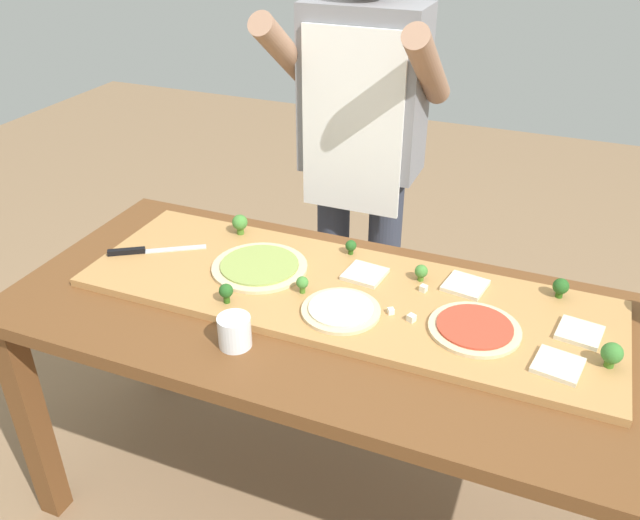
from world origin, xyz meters
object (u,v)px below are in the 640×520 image
Objects in this scene: broccoli_floret_back_right at (421,272)px; cheese_crumble_b at (423,288)px; pizza_slice_near_right at (365,274)px; pizza_slice_far_right at (558,365)px; broccoli_floret_center_right at (226,292)px; pizza_whole_tomato_red at (475,328)px; chefs_knife at (143,251)px; broccoli_floret_center_left at (302,283)px; flour_cup at (235,333)px; pizza_slice_far_left at (580,333)px; cook_center at (361,143)px; broccoli_floret_back_mid at (240,223)px; broccoli_floret_front_mid at (561,287)px; cheese_crumble_c at (411,318)px; broccoli_floret_front_left at (351,246)px; pizza_whole_cheese_artichoke at (341,310)px; pizza_whole_pesto_green at (260,266)px; prep_table at (348,343)px; broccoli_floret_front_right at (612,355)px; pizza_slice_near_left at (465,285)px; cheese_crumble_a at (391,311)px.

broccoli_floret_back_right is 2.73× the size of cheese_crumble_b.
pizza_slice_near_right is 0.58m from pizza_slice_far_right.
broccoli_floret_center_right is at bearing -146.02° from broccoli_floret_back_right.
pizza_slice_near_right is (-0.34, 0.14, -0.00)m from pizza_whole_tomato_red.
broccoli_floret_center_left is at bearing -2.23° from chefs_knife.
flour_cup is (-0.35, -0.43, -0.01)m from broccoli_floret_back_right.
flour_cup reaches higher than pizza_whole_tomato_red.
cook_center is (-0.77, 0.57, 0.19)m from pizza_slice_far_left.
broccoli_floret_back_mid is (-0.78, 0.23, 0.03)m from pizza_whole_tomato_red.
cheese_crumble_c is (-0.34, -0.26, -0.02)m from broccoli_floret_front_mid.
pizza_slice_near_right is at bearing -52.33° from broccoli_floret_front_left.
broccoli_floret_back_right reaches higher than pizza_whole_tomato_red.
pizza_whole_cheese_artichoke is at bearing 178.14° from pizza_slice_far_right.
broccoli_floret_front_mid is at bearing 9.21° from broccoli_floret_back_right.
cheese_crumble_c reaches higher than pizza_whole_pesto_green.
prep_table is at bearing -137.47° from cheese_crumble_b.
broccoli_floret_center_right is at bearing -167.80° from cheese_crumble_c.
cook_center reaches higher than broccoli_floret_front_right.
broccoli_floret_back_right is at bearing 33.98° from broccoli_floret_center_right.
cook_center is at bearing 119.24° from cheese_crumble_c.
pizza_whole_cheese_artichoke is at bearing -138.62° from pizza_slice_near_left.
cheese_crumble_b is at bearing 7.58° from pizza_whole_pesto_green.
broccoli_floret_center_right is (-0.00, -0.19, 0.03)m from pizza_whole_pesto_green.
cook_center reaches higher than pizza_whole_cheese_artichoke.
cook_center is at bearing 135.71° from pizza_slice_near_left.
broccoli_floret_front_right is (0.64, -0.00, 0.15)m from prep_table.
prep_table is 0.66m from broccoli_floret_front_right.
broccoli_floret_front_left is at bearing 164.03° from broccoli_floret_back_right.
broccoli_floret_center_left is (-0.47, -0.00, 0.02)m from pizza_whole_tomato_red.
cheese_crumble_a is at bearing -50.89° from pizza_slice_near_right.
pizza_whole_pesto_green is 2.70× the size of pizza_slice_far_left.
pizza_slice_near_left is 1.70× the size of broccoli_floret_front_right.
cheese_crumble_b is (0.17, -0.01, 0.00)m from pizza_slice_near_right.
flour_cup is (-0.38, -0.38, 0.01)m from cheese_crumble_b.
cook_center is at bearing 53.48° from chefs_knife.
pizza_whole_tomato_red reaches higher than pizza_slice_near_left.
pizza_whole_pesto_green is at bearing 89.45° from broccoli_floret_center_right.
broccoli_floret_center_right is 0.49m from cheese_crumble_c.
flour_cup is at bearing -145.72° from broccoli_floret_front_mid.
pizza_whole_pesto_green is 0.42m from cheese_crumble_a.
cheese_crumble_c reaches higher than pizza_slice_far_right.
pizza_slice_near_left is 0.65m from broccoli_floret_center_right.
prep_table is at bearing 180.00° from cheese_crumble_c.
pizza_whole_tomato_red is 0.26m from pizza_slice_far_left.
flour_cup reaches higher than pizza_whole_pesto_green.
broccoli_floret_center_right reaches higher than pizza_whole_pesto_green.
pizza_slice_far_right is (0.54, -0.21, 0.00)m from pizza_slice_near_right.
broccoli_floret_center_left is (-0.71, -0.09, 0.02)m from pizza_slice_far_left.
pizza_slice_far_right is 0.97× the size of pizza_slice_near_left.
broccoli_floret_front_left is 0.81× the size of broccoli_floret_front_mid.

